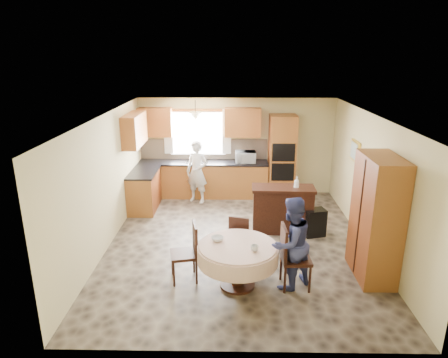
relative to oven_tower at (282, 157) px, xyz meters
The scene contains 36 objects.
floor 3.11m from the oven_tower, 113.15° to the right, with size 5.00×6.00×0.01m, color #6F614D.
ceiling 3.26m from the oven_tower, 113.15° to the right, with size 5.00×6.00×0.01m, color white.
wall_back 1.21m from the oven_tower, 164.91° to the left, with size 5.00×0.02×2.50m, color #C5B97E.
wall_front 5.81m from the oven_tower, 101.43° to the right, with size 5.00×0.02×2.50m, color #C5B97E.
wall_left 4.54m from the oven_tower, 143.61° to the right, with size 0.02×6.00×2.50m, color #C5B97E.
wall_right 3.02m from the oven_tower, 63.35° to the right, with size 0.02×6.00×2.50m, color #C5B97E.
window 2.24m from the oven_tower, behind, with size 1.40×0.03×1.10m, color white.
curtain_left 2.97m from the oven_tower, behind, with size 0.22×0.02×1.15m, color white.
curtain_right 1.54m from the oven_tower, behind, with size 0.22×0.02×1.15m, color white.
base_cab_back 2.09m from the oven_tower, behind, with size 3.30×0.60×0.88m, color #AB702D.
counter_back 2.01m from the oven_tower, behind, with size 3.30×0.64×0.04m, color black.
base_cab_left 3.52m from the oven_tower, 165.12° to the right, with size 0.60×1.20×0.88m, color #AB702D.
counter_left 3.47m from the oven_tower, 165.12° to the right, with size 0.64×1.20×0.04m, color black.
backsplash 2.03m from the oven_tower, behind, with size 3.30×0.02×0.55m, color tan.
wall_cab_left 3.31m from the oven_tower, behind, with size 0.85×0.33×0.72m, color #C06E30.
wall_cab_right 1.32m from the oven_tower, behind, with size 0.90×0.33×0.72m, color #C06E30.
wall_cab_side 3.70m from the oven_tower, 165.67° to the right, with size 0.33×1.20×0.72m, color #C06E30.
oven_tower is the anchor object (origin of this frame).
oven_upper 0.37m from the oven_tower, 90.00° to the right, with size 0.56×0.01×0.45m, color black.
oven_lower 0.44m from the oven_tower, 90.00° to the right, with size 0.56×0.01×0.45m, color black.
pendant 2.40m from the oven_tower, behind, with size 0.36×0.36×0.18m, color beige.
sideboard 2.20m from the oven_tower, 95.82° to the right, with size 1.28×0.53×0.91m, color #33180E.
space_heater 2.48m from the oven_tower, 79.73° to the right, with size 0.41×0.29×0.57m, color black.
cupboard 3.97m from the oven_tower, 74.35° to the right, with size 0.54×1.08×2.06m, color #AB702D.
dining_table 4.39m from the oven_tower, 105.62° to the right, with size 1.27×1.27×0.72m.
chair_left 4.49m from the oven_tower, 116.20° to the right, with size 0.50×0.50×0.98m.
chair_back 3.59m from the oven_tower, 108.40° to the right, with size 0.47×0.47×0.88m.
chair_right 4.24m from the oven_tower, 94.68° to the right, with size 0.47×0.47×1.04m.
framed_picture 2.16m from the oven_tower, 50.97° to the right, with size 0.06×0.52×0.43m.
microwave 0.92m from the oven_tower, behind, with size 0.51×0.35×0.28m, color silver.
person_sink 2.18m from the oven_tower, 169.16° to the right, with size 0.57×0.37×1.55m, color silver.
person_dining 4.21m from the oven_tower, 94.78° to the right, with size 0.74×0.57×1.51m, color navy.
bowl_sideboard 2.16m from the oven_tower, 102.16° to the right, with size 0.22×0.22×0.05m, color #B2B2B2.
bottle_sideboard 2.11m from the oven_tower, 88.72° to the right, with size 0.11×0.11×0.28m, color silver.
cup_table 4.49m from the oven_tower, 101.92° to the right, with size 0.12×0.12×0.09m, color #B2B2B2.
bowl_table 4.33m from the oven_tower, 110.32° to the right, with size 0.20×0.20×0.06m, color #B2B2B2.
Camera 1 is at (-0.14, -7.12, 3.60)m, focal length 32.00 mm.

